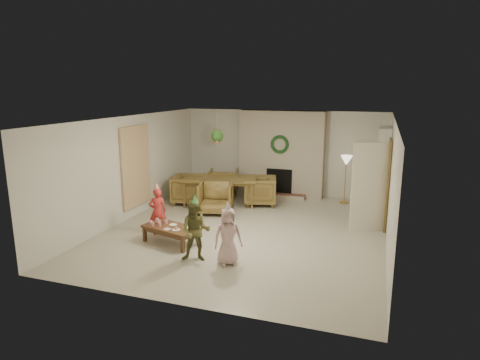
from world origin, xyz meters
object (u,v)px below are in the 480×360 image
at_px(child_red, 158,211).
at_px(child_pink, 228,236).
at_px(dining_table, 220,191).
at_px(coffee_table_top, 171,228).
at_px(dining_chair_far, 223,183).
at_px(dining_chair_near, 216,198).
at_px(child_plaid, 196,231).
at_px(dining_chair_left, 188,189).
at_px(dining_chair_right, 260,191).

xyz_separation_m(child_red, child_pink, (2.01, -0.99, 0.01)).
relative_size(dining_table, coffee_table_top, 1.71).
bearing_deg(dining_table, dining_chair_far, 90.00).
bearing_deg(dining_table, child_red, -113.11).
xyz_separation_m(dining_table, child_pink, (1.61, -3.69, 0.17)).
height_order(dining_chair_near, child_plaid, child_plaid).
distance_m(dining_chair_far, child_red, 3.56).
distance_m(dining_chair_near, child_pink, 3.16).
distance_m(dining_chair_far, coffee_table_top, 3.98).
xyz_separation_m(dining_chair_far, dining_chair_left, (-0.63, -1.08, 0.00)).
height_order(dining_chair_near, coffee_table_top, dining_chair_near).
height_order(dining_chair_right, child_red, child_red).
distance_m(dining_chair_left, child_red, 2.52).
bearing_deg(child_plaid, dining_table, 90.23).
relative_size(dining_chair_near, child_pink, 0.81).
xyz_separation_m(dining_chair_near, dining_chair_right, (0.85, 1.14, 0.00)).
bearing_deg(dining_chair_near, dining_chair_right, 38.66).
relative_size(dining_table, child_pink, 1.90).
height_order(dining_chair_right, coffee_table_top, dining_chair_right).
bearing_deg(dining_chair_left, dining_chair_near, -135.00).
xyz_separation_m(dining_chair_far, child_plaid, (1.21, -4.59, 0.18)).
bearing_deg(dining_chair_near, dining_chair_far, 90.00).
bearing_deg(dining_chair_far, dining_chair_right, 141.34).
distance_m(dining_chair_far, dining_chair_right, 1.42).
distance_m(coffee_table_top, child_pink, 1.59).
xyz_separation_m(dining_chair_left, child_pink, (2.47, -3.46, 0.14)).
bearing_deg(dining_chair_near, dining_chair_left, 135.00).
bearing_deg(dining_chair_left, coffee_table_top, -175.54).
bearing_deg(child_red, dining_table, -132.75).
relative_size(dining_chair_near, dining_chair_left, 1.00).
bearing_deg(dining_chair_near, child_red, -123.42).
xyz_separation_m(dining_chair_right, child_red, (-1.47, -2.97, 0.12)).
relative_size(dining_chair_left, coffee_table_top, 0.73).
xyz_separation_m(dining_chair_far, child_pink, (1.83, -4.54, 0.14)).
distance_m(coffee_table_top, child_red, 0.71).
xyz_separation_m(dining_table, child_plaid, (0.99, -3.74, 0.22)).
bearing_deg(child_plaid, dining_chair_right, 74.24).
distance_m(dining_chair_left, dining_chair_right, 1.99).
xyz_separation_m(dining_chair_far, child_red, (-0.18, -3.55, 0.12)).
relative_size(dining_chair_far, coffee_table_top, 0.73).
bearing_deg(child_pink, dining_table, 80.99).
distance_m(dining_table, coffee_table_top, 3.11).
relative_size(coffee_table_top, child_plaid, 1.03).
height_order(dining_chair_left, coffee_table_top, dining_chair_left).
relative_size(dining_chair_left, child_plaid, 0.75).
relative_size(child_red, child_pink, 0.98).
bearing_deg(dining_chair_near, coffee_table_top, -106.69).
bearing_deg(child_plaid, coffee_table_top, 128.89).
distance_m(dining_chair_near, dining_chair_far, 1.77).
bearing_deg(dining_chair_far, coffee_table_top, 80.64).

